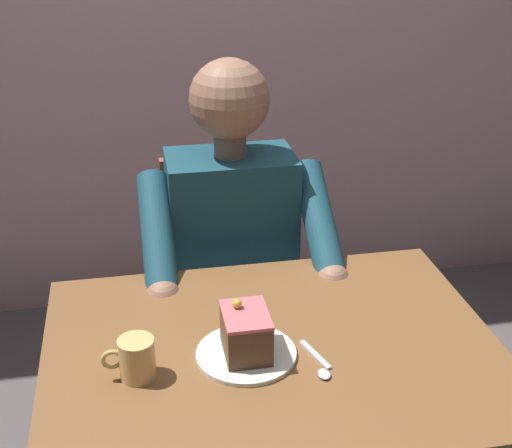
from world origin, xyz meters
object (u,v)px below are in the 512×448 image
Objects in this scene: dining_table at (273,382)px; cake_slice at (246,333)px; seated_person at (236,270)px; dessert_spoon at (320,365)px; chair at (228,288)px; coffee_cup at (136,358)px.

cake_slice reaches higher than dining_table.
seated_person reaches higher than dessert_spoon.
seated_person is (0.00, -0.51, 0.01)m from dining_table.
seated_person is 0.61m from dessert_spoon.
seated_person reaches higher than cake_slice.
chair is (0.00, -0.68, -0.15)m from dining_table.
chair is 0.73× the size of seated_person.
chair is at bearing -111.91° from coffee_cup.
cake_slice is 0.17m from dessert_spoon.
cake_slice reaches higher than dessert_spoon.
dining_table is 1.09× the size of chair.
dessert_spoon is at bearing 174.20° from coffee_cup.
dining_table is at bearing -159.87° from cake_slice.
seated_person is 9.91× the size of cake_slice.
coffee_cup reaches higher than dessert_spoon.
cake_slice is 1.16× the size of coffee_cup.
coffee_cup is at bearing 68.09° from chair.
chair is at bearing -90.00° from seated_person.
cake_slice is at bearing -173.12° from coffee_cup.
chair is 7.19× the size of cake_slice.
chair is 6.42× the size of dessert_spoon.
coffee_cup reaches higher than dining_table.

